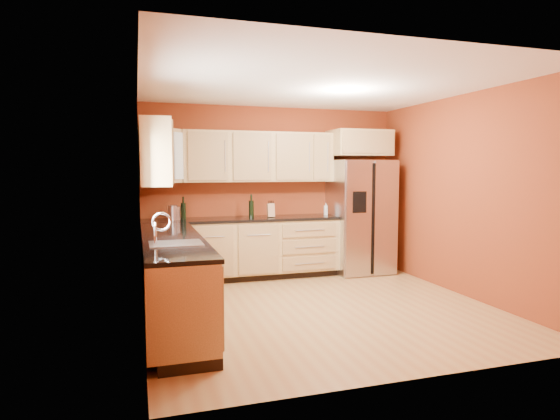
% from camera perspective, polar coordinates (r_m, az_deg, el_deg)
% --- Properties ---
extents(floor, '(4.00, 4.00, 0.00)m').
position_cam_1_polar(floor, '(5.70, 4.77, -11.74)').
color(floor, '#A97641').
rests_on(floor, ground).
extents(ceiling, '(4.00, 4.00, 0.00)m').
position_cam_1_polar(ceiling, '(5.54, 4.97, 14.97)').
color(ceiling, white).
rests_on(ceiling, wall_back).
extents(wall_back, '(4.00, 0.04, 2.60)m').
position_cam_1_polar(wall_back, '(7.36, -0.96, 2.36)').
color(wall_back, maroon).
rests_on(wall_back, floor).
extents(wall_front, '(4.00, 0.04, 2.60)m').
position_cam_1_polar(wall_front, '(3.69, 16.54, -0.48)').
color(wall_front, maroon).
rests_on(wall_front, floor).
extents(wall_left, '(0.04, 4.00, 2.60)m').
position_cam_1_polar(wall_left, '(5.07, -16.59, 0.96)').
color(wall_left, maroon).
rests_on(wall_left, floor).
extents(wall_right, '(0.04, 4.00, 2.60)m').
position_cam_1_polar(wall_right, '(6.48, 21.51, 1.65)').
color(wall_right, maroon).
rests_on(wall_right, floor).
extents(base_cabinets_back, '(2.90, 0.60, 0.88)m').
position_cam_1_polar(base_cabinets_back, '(7.03, -4.60, -4.85)').
color(base_cabinets_back, '#9F844D').
rests_on(base_cabinets_back, floor).
extents(base_cabinets_left, '(0.60, 2.80, 0.88)m').
position_cam_1_polar(base_cabinets_left, '(5.21, -13.02, -8.44)').
color(base_cabinets_left, '#9F844D').
rests_on(base_cabinets_left, floor).
extents(countertop_back, '(2.90, 0.62, 0.04)m').
position_cam_1_polar(countertop_back, '(6.95, -4.60, -1.12)').
color(countertop_back, black).
rests_on(countertop_back, base_cabinets_back).
extents(countertop_left, '(0.62, 2.80, 0.04)m').
position_cam_1_polar(countertop_left, '(5.13, -13.01, -3.42)').
color(countertop_left, black).
rests_on(countertop_left, base_cabinets_left).
extents(upper_cabinets_back, '(2.30, 0.33, 0.75)m').
position_cam_1_polar(upper_cabinets_back, '(7.13, -2.54, 6.49)').
color(upper_cabinets_back, '#9F844D').
rests_on(upper_cabinets_back, wall_back).
extents(upper_cabinets_left, '(0.33, 1.35, 0.75)m').
position_cam_1_polar(upper_cabinets_left, '(5.79, -15.15, 6.67)').
color(upper_cabinets_left, '#9F844D').
rests_on(upper_cabinets_left, wall_left).
extents(corner_upper_cabinet, '(0.67, 0.67, 0.75)m').
position_cam_1_polar(corner_upper_cabinet, '(6.74, -14.02, 6.43)').
color(corner_upper_cabinet, '#9F844D').
rests_on(corner_upper_cabinet, wall_back).
extents(over_fridge_cabinet, '(0.92, 0.60, 0.40)m').
position_cam_1_polar(over_fridge_cabinet, '(7.57, 9.64, 8.04)').
color(over_fridge_cabinet, '#9F844D').
rests_on(over_fridge_cabinet, wall_back).
extents(refrigerator, '(0.90, 0.75, 1.78)m').
position_cam_1_polar(refrigerator, '(7.53, 9.76, -0.78)').
color(refrigerator, '#A6A5AA').
rests_on(refrigerator, floor).
extents(window, '(0.03, 0.90, 1.00)m').
position_cam_1_polar(window, '(4.56, -16.36, 3.68)').
color(window, white).
rests_on(window, wall_left).
extents(sink_faucet, '(0.50, 0.42, 0.30)m').
position_cam_1_polar(sink_faucet, '(4.61, -12.60, -2.22)').
color(sink_faucet, silver).
rests_on(sink_faucet, countertop_left).
extents(canister_left, '(0.15, 0.15, 0.19)m').
position_cam_1_polar(canister_left, '(6.82, -12.51, -0.38)').
color(canister_left, '#A6A5AA').
rests_on(canister_left, countertop_back).
extents(canister_right, '(0.15, 0.15, 0.21)m').
position_cam_1_polar(canister_right, '(6.80, -12.94, -0.32)').
color(canister_right, '#A6A5AA').
rests_on(canister_right, countertop_back).
extents(wine_bottle_a, '(0.10, 0.10, 0.34)m').
position_cam_1_polar(wine_bottle_a, '(7.00, -3.52, 0.51)').
color(wine_bottle_a, black).
rests_on(wine_bottle_a, countertop_back).
extents(wine_bottle_b, '(0.08, 0.08, 0.33)m').
position_cam_1_polar(wine_bottle_b, '(6.86, -11.70, 0.24)').
color(wine_bottle_b, black).
rests_on(wine_bottle_b, countertop_back).
extents(knife_block, '(0.11, 0.10, 0.20)m').
position_cam_1_polar(knife_block, '(7.00, -1.13, -0.06)').
color(knife_block, '#A77751').
rests_on(knife_block, countertop_back).
extents(soap_dispenser, '(0.08, 0.08, 0.19)m').
position_cam_1_polar(soap_dispenser, '(7.39, 5.60, 0.12)').
color(soap_dispenser, silver).
rests_on(soap_dispenser, countertop_back).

